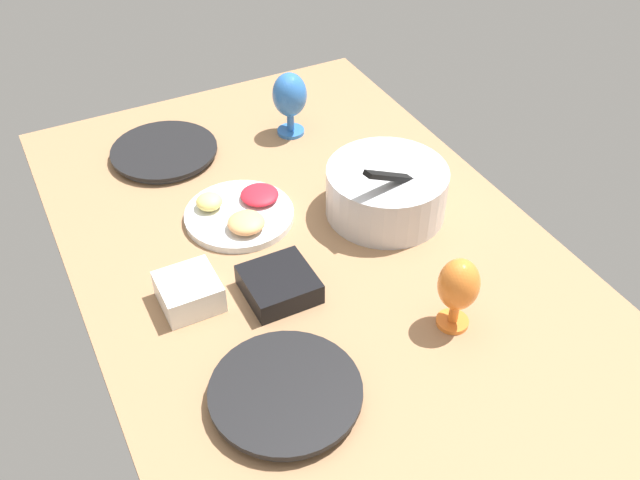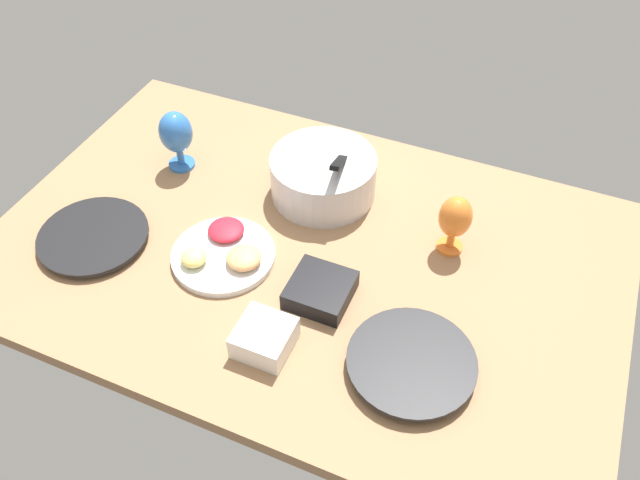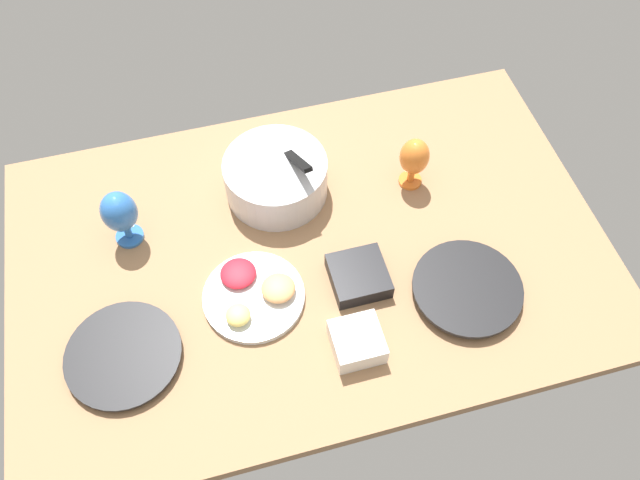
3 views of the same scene
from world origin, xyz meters
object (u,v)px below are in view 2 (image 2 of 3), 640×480
square_bowl_white (264,337)px  square_bowl_black (320,289)px  dinner_plate_left (94,237)px  hurricane_glass_orange (455,219)px  hurricane_glass_blue (176,134)px  fruit_platter (224,253)px  mixing_bowl (323,175)px  dinner_plate_right (411,364)px

square_bowl_white → square_bowl_black: bearing=71.9°
dinner_plate_left → hurricane_glass_orange: size_ratio=1.68×
hurricane_glass_blue → square_bowl_white: size_ratio=1.51×
hurricane_glass_orange → square_bowl_black: (-24.15, -27.82, -7.65)cm
fruit_platter → square_bowl_white: bearing=-43.2°
square_bowl_black → dinner_plate_left: bearing=-174.5°
hurricane_glass_orange → square_bowl_black: size_ratio=1.17×
mixing_bowl → hurricane_glass_blue: size_ratio=1.59×
hurricane_glass_orange → hurricane_glass_blue: hurricane_glass_blue is taller
fruit_platter → hurricane_glass_blue: size_ratio=1.44×
square_bowl_black → hurricane_glass_orange: bearing=49.0°
fruit_platter → hurricane_glass_blue: hurricane_glass_blue is taller
hurricane_glass_orange → square_bowl_white: 55.13cm
mixing_bowl → square_bowl_black: (13.87, -34.58, -3.79)cm
mixing_bowl → hurricane_glass_orange: size_ratio=1.71×
dinner_plate_right → hurricane_glass_orange: size_ratio=1.68×
dinner_plate_left → mixing_bowl: mixing_bowl is taller
mixing_bowl → hurricane_glass_blue: bearing=-172.9°
dinner_plate_right → fruit_platter: size_ratio=1.08×
dinner_plate_right → mixing_bowl: size_ratio=0.98×
mixing_bowl → square_bowl_white: size_ratio=2.40×
dinner_plate_right → hurricane_glass_blue: bearing=154.2°
dinner_plate_left → square_bowl_black: (61.32, 5.87, 1.52)cm
dinner_plate_right → square_bowl_white: bearing=-167.0°
dinner_plate_left → dinner_plate_right: 87.43cm
square_bowl_white → fruit_platter: bearing=136.8°
dinner_plate_left → square_bowl_white: size_ratio=2.35×
dinner_plate_right → hurricane_glass_blue: size_ratio=1.56×
mixing_bowl → hurricane_glass_blue: mixing_bowl is taller
dinner_plate_right → mixing_bowl: 60.42cm
dinner_plate_left → hurricane_glass_blue: (4.88, 35.16, 10.07)cm
dinner_plate_left → square_bowl_white: 56.80cm
mixing_bowl → square_bowl_white: (8.01, -52.49, -3.03)cm
dinner_plate_right → hurricane_glass_orange: 39.42cm
dinner_plate_left → dinner_plate_right: bearing=-3.1°
dinner_plate_left → hurricane_glass_blue: bearing=82.1°
dinner_plate_right → hurricane_glass_blue: (-82.43, 39.86, 9.66)cm
square_bowl_black → dinner_plate_right: bearing=-22.1°
dinner_plate_left → mixing_bowl: 62.58cm
dinner_plate_left → hurricane_glass_orange: 92.32cm
dinner_plate_right → mixing_bowl: bearing=131.4°
fruit_platter → hurricane_glass_orange: size_ratio=1.55×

